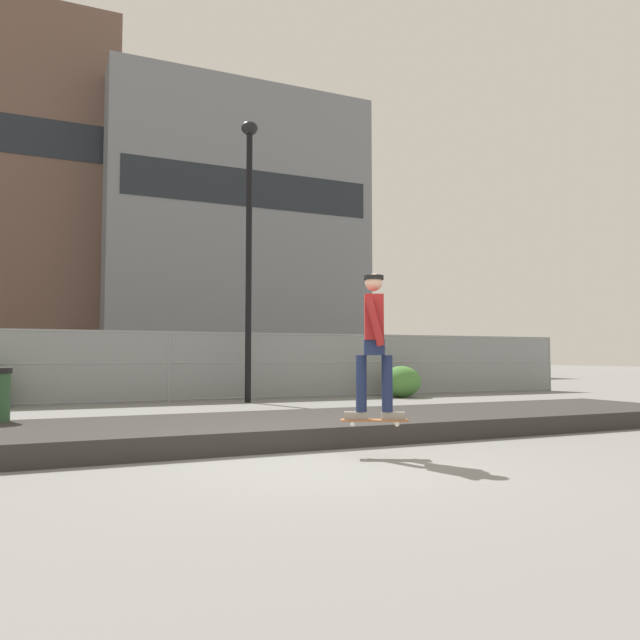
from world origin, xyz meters
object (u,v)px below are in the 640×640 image
object	(u,v)px
skateboard	(374,421)
street_lamp	(249,228)
parked_car_far	(383,366)
shrub_center	(402,382)
skater	(374,336)
parked_car_mid	(225,367)

from	to	relation	value
skateboard	street_lamp	bearing A→B (deg)	82.36
parked_car_far	shrub_center	bearing A→B (deg)	-112.37
parked_car_far	shrub_center	size ratio (longest dim) A/B	3.84
shrub_center	skater	bearing A→B (deg)	-123.30
skater	street_lamp	bearing A→B (deg)	82.36
street_lamp	shrub_center	size ratio (longest dim) A/B	6.29
street_lamp	shrub_center	xyz separation A→B (m)	(4.66, 0.08, -4.09)
skater	street_lamp	distance (m)	9.43
skateboard	parked_car_far	bearing A→B (deg)	59.68
street_lamp	parked_car_mid	world-z (taller)	street_lamp
parked_car_mid	skater	bearing A→B (deg)	-97.26
skateboard	parked_car_far	distance (m)	14.60
skater	street_lamp	xyz separation A→B (m)	(1.18, 8.82, 3.12)
parked_car_mid	shrub_center	world-z (taller)	parked_car_mid
skateboard	street_lamp	size ratio (longest dim) A/B	0.11
parked_car_far	shrub_center	distance (m)	4.02
skateboard	shrub_center	world-z (taller)	shrub_center
parked_car_mid	parked_car_far	world-z (taller)	same
parked_car_far	skateboard	bearing A→B (deg)	-120.32
skateboard	shrub_center	size ratio (longest dim) A/B	0.68
skater	shrub_center	size ratio (longest dim) A/B	1.48
shrub_center	skateboard	bearing A→B (deg)	-123.30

